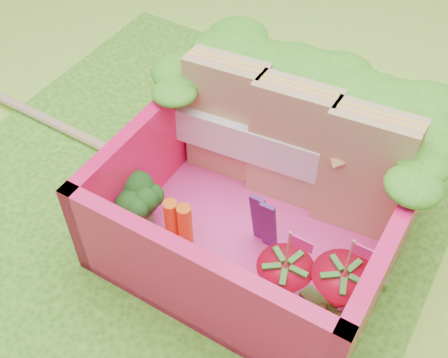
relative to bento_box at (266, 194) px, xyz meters
name	(u,v)px	position (x,y,z in m)	size (l,w,h in m)	color
ground	(194,190)	(-0.46, 0.06, -0.31)	(14.00, 14.00, 0.00)	#95D73C
placemat	(193,189)	(-0.46, 0.06, -0.29)	(2.60, 2.60, 0.03)	#4A9120
bento_floor	(263,226)	(0.00, 0.00, -0.25)	(1.30, 1.30, 0.05)	#F53EA2
bento_box	(266,194)	(0.00, 0.00, 0.00)	(1.30, 1.30, 0.55)	#FC155B
lettuce_ruffle	(318,82)	(0.00, 0.50, 0.33)	(1.43, 0.83, 0.11)	#298918
sandwich_stack	(292,146)	(0.00, 0.25, 0.11)	(1.26, 0.30, 0.69)	tan
broccoli	(139,202)	(-0.51, -0.32, -0.04)	(0.34, 0.34, 0.26)	#5B994A
carrot_sticks	(178,223)	(-0.30, -0.30, -0.10)	(0.14, 0.07, 0.26)	#FF5C15
purple_wedges	(264,222)	(0.06, -0.13, -0.04)	(0.13, 0.04, 0.38)	#4B1B5F
strawberry_left	(283,282)	(0.27, -0.33, -0.09)	(0.25, 0.25, 0.49)	red
strawberry_right	(339,292)	(0.50, -0.26, -0.08)	(0.27, 0.27, 0.51)	red
snap_peas	(317,294)	(0.41, -0.24, -0.20)	(0.54, 0.52, 0.05)	green
chopsticks	(52,122)	(-1.46, 0.04, -0.25)	(2.16, 0.11, 0.05)	tan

